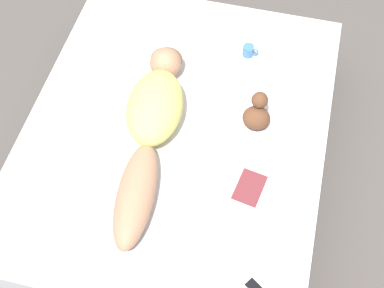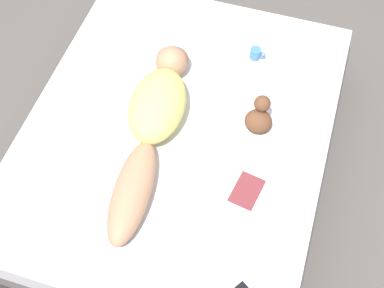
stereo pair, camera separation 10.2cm
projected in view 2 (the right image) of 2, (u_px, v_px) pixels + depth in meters
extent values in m
plane|color=#4C4742|center=(179.00, 168.00, 3.57)|extent=(12.00, 12.00, 0.00)
cube|color=#383333|center=(179.00, 157.00, 3.44)|extent=(1.82, 2.25, 0.30)
cube|color=silver|center=(178.00, 135.00, 3.23)|extent=(1.76, 2.19, 0.19)
ellipsoid|color=#A37556|center=(132.00, 192.00, 2.83)|extent=(0.26, 0.66, 0.15)
ellipsoid|color=#D1C660|center=(157.00, 105.00, 3.10)|extent=(0.37, 0.56, 0.23)
ellipsoid|color=brown|center=(172.00, 58.00, 3.31)|extent=(0.22, 0.20, 0.11)
sphere|color=#A37556|center=(171.00, 62.00, 3.30)|extent=(0.20, 0.20, 0.20)
cube|color=silver|center=(211.00, 175.00, 2.97)|extent=(0.27, 0.33, 0.01)
cube|color=silver|center=(247.00, 191.00, 2.92)|extent=(0.27, 0.33, 0.01)
cube|color=maroon|center=(247.00, 191.00, 2.91)|extent=(0.18, 0.23, 0.00)
cylinder|color=teal|center=(255.00, 53.00, 3.42)|extent=(0.07, 0.07, 0.08)
cylinder|color=black|center=(256.00, 50.00, 3.39)|extent=(0.06, 0.06, 0.00)
torus|color=teal|center=(261.00, 55.00, 3.41)|extent=(0.06, 0.01, 0.06)
ellipsoid|color=brown|center=(258.00, 121.00, 3.09)|extent=(0.16, 0.15, 0.14)
sphere|color=brown|center=(262.00, 104.00, 3.04)|extent=(0.10, 0.10, 0.10)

